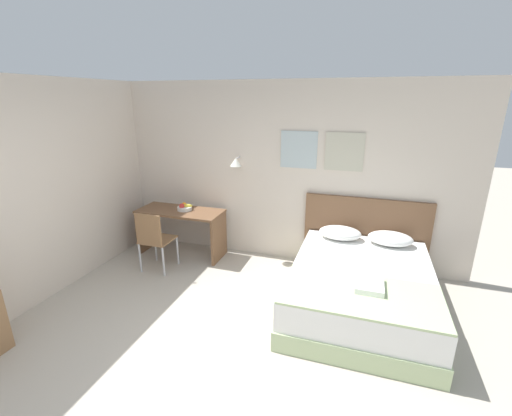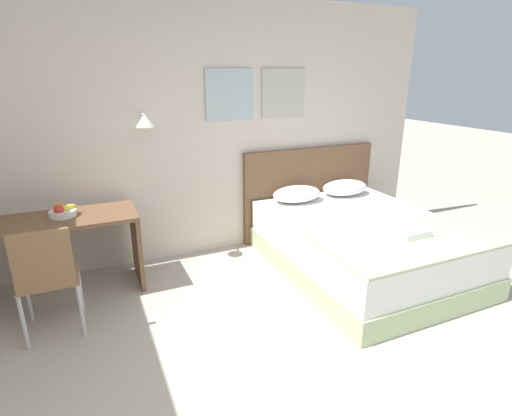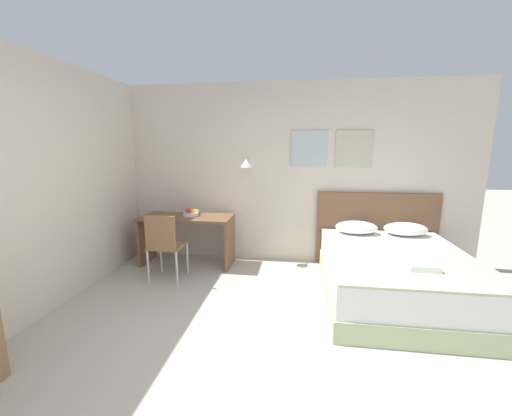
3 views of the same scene
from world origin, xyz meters
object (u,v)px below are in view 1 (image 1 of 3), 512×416
Objects in this scene: bed at (360,289)px; fruit_bowl at (184,207)px; pillow_right at (390,239)px; desk_chair at (154,237)px; desk at (181,223)px; folded_towel_near_foot at (369,285)px; headboard at (364,234)px; throw_blanket at (361,294)px; pillow_left at (340,233)px.

fruit_bowl is at bearing 164.83° from bed.
pillow_right is 3.24m from desk_chair.
fruit_bowl is at bearing 29.12° from desk.
bed is at bearing 99.62° from folded_towel_near_foot.
fruit_bowl is (0.13, 0.67, 0.25)m from desk_chair.
headboard is at bearing 140.91° from pillow_right.
desk_chair is at bearing -100.99° from fruit_bowl.
pillow_right reaches higher than throw_blanket.
headboard is 3.00m from desk_chair.
desk_chair is at bearing 178.84° from bed.
desk_chair reaches higher than throw_blanket.
folded_towel_near_foot is at bearing -101.25° from pillow_right.
desk reaches higher than pillow_right.
pillow_right is 2.40× the size of fruit_bowl.
bed is 8.65× the size of fruit_bowl.
throw_blanket is at bearing -90.00° from bed.
bed is 0.93m from pillow_left.
pillow_left is (-0.33, 0.80, 0.36)m from bed.
bed is at bearing -90.00° from headboard.
bed is 0.66m from throw_blanket.
desk is (-3.09, -0.10, -0.10)m from pillow_right.
headboard is at bearing 7.50° from desk.
pillow_left is 1.43m from throw_blanket.
throw_blanket is 6.49× the size of fruit_bowl.
headboard reaches higher than desk_chair.
fruit_bowl is at bearing 153.77° from throw_blanket.
pillow_right is at bearing 0.00° from pillow_left.
headboard is 3.00× the size of pillow_left.
pillow_right is 3.03m from fruit_bowl.
throw_blanket is at bearing -76.86° from pillow_left.
pillow_right is 3.09m from desk.
desk is 5.60× the size of fruit_bowl.
desk reaches higher than pillow_left.
pillow_left is at bearing 112.24° from bed.
bed is 0.93m from pillow_right.
pillow_left is 1.59× the size of folded_towel_near_foot.
desk is 0.26m from fruit_bowl.
pillow_right is 1.27m from folded_towel_near_foot.
pillow_right is at bearing 1.22° from fruit_bowl.
desk is (-2.76, 1.30, -0.03)m from throw_blanket.
pillow_left is (-0.33, -0.26, 0.09)m from headboard.
headboard is at bearing 90.00° from bed.
throw_blanket is 1.16× the size of desk.
pillow_left is at bearing 2.33° from desk.
desk is at bearing -178.16° from pillow_right.
pillow_right is at bearing 1.84° from desk.
bed is 5.72× the size of folded_towel_near_foot.
headboard is 1.91× the size of desk_chair.
fruit_bowl is at bearing -178.45° from pillow_left.
fruit_bowl reaches higher than pillow_left.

